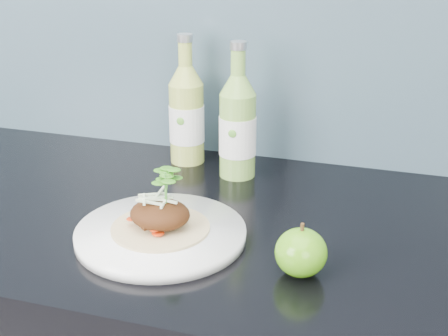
{
  "coord_description": "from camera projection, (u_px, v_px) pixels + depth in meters",
  "views": [
    {
      "loc": [
        0.28,
        0.85,
        1.35
      ],
      "look_at": [
        0.02,
        1.66,
        1.0
      ],
      "focal_mm": 50.0,
      "sensor_mm": 36.0,
      "label": 1
    }
  ],
  "objects": [
    {
      "name": "dinner_plate",
      "position": [
        161.0,
        234.0,
        0.93
      ],
      "size": [
        0.27,
        0.27,
        0.02
      ],
      "color": "white",
      "rests_on": "kitchen_counter"
    },
    {
      "name": "pork_taco",
      "position": [
        160.0,
        212.0,
        0.91
      ],
      "size": [
        0.15,
        0.15,
        0.1
      ],
      "color": "tan",
      "rests_on": "dinner_plate"
    },
    {
      "name": "green_apple",
      "position": [
        301.0,
        252.0,
        0.83
      ],
      "size": [
        0.08,
        0.08,
        0.08
      ],
      "rotation": [
        0.0,
        0.0,
        0.14
      ],
      "color": "#49880E",
      "rests_on": "kitchen_counter"
    },
    {
      "name": "cider_bottle_left",
      "position": [
        187.0,
        115.0,
        1.19
      ],
      "size": [
        0.08,
        0.08,
        0.25
      ],
      "rotation": [
        0.0,
        0.0,
        -0.15
      ],
      "color": "#ACBE4F",
      "rests_on": "kitchen_counter"
    },
    {
      "name": "cider_bottle_right",
      "position": [
        238.0,
        127.0,
        1.12
      ],
      "size": [
        0.09,
        0.09,
        0.25
      ],
      "rotation": [
        0.0,
        0.0,
        -0.34
      ],
      "color": "#7FB34A",
      "rests_on": "kitchen_counter"
    }
  ]
}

